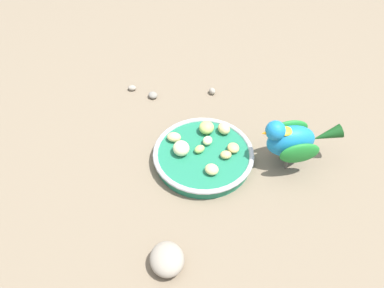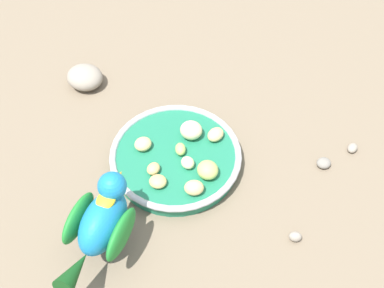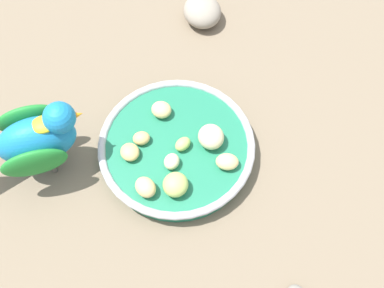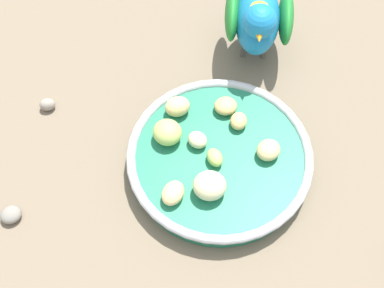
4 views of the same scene
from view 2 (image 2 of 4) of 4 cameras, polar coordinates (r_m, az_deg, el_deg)
ground_plane at (r=0.88m, az=-3.56°, el=-2.63°), size 4.00×4.00×0.00m
feeding_bowl at (r=0.87m, az=-1.85°, el=-1.54°), size 0.23×0.23×0.03m
apple_piece_0 at (r=0.86m, az=-5.66°, el=-0.11°), size 0.04×0.04×0.02m
apple_piece_1 at (r=0.88m, az=2.67°, el=1.08°), size 0.03×0.03×0.02m
apple_piece_2 at (r=0.86m, az=-1.31°, el=-0.58°), size 0.03×0.03×0.02m
apple_piece_3 at (r=0.84m, az=-0.48°, el=-2.13°), size 0.03×0.03×0.02m
apple_piece_4 at (r=0.82m, az=-3.87°, el=-4.24°), size 0.04×0.04×0.02m
apple_piece_5 at (r=0.81m, az=0.23°, el=-4.96°), size 0.04×0.04×0.02m
apple_piece_6 at (r=0.87m, az=-0.09°, el=1.57°), size 0.05×0.05×0.03m
apple_piece_7 at (r=0.83m, az=-4.37°, el=-2.80°), size 0.03×0.03×0.02m
apple_piece_8 at (r=0.82m, az=1.78°, el=-2.94°), size 0.04×0.04×0.03m
parrot at (r=0.74m, az=-10.16°, el=-8.74°), size 0.11×0.18×0.13m
rock_large at (r=1.01m, az=-12.00°, el=7.38°), size 0.09×0.08×0.04m
pebble_0 at (r=0.81m, az=11.57°, el=-10.20°), size 0.03×0.02×0.02m
pebble_1 at (r=0.90m, az=14.64°, el=-2.09°), size 0.03×0.03×0.02m
pebble_2 at (r=0.94m, az=17.65°, el=-0.43°), size 0.02×0.02×0.01m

